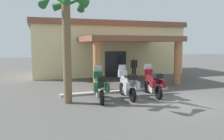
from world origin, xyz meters
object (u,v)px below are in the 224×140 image
at_px(pedestrian, 134,66).
at_px(palm_tree_roadside, 66,20).
at_px(motel_building, 106,48).
at_px(motorcycle_green, 100,86).
at_px(motorcycle_maroon, 153,83).
at_px(motorcycle_silver, 127,84).

height_order(pedestrian, palm_tree_roadside, palm_tree_roadside).
height_order(motel_building, motorcycle_green, motel_building).
bearing_deg(motorcycle_green, pedestrian, -28.63).
bearing_deg(motorcycle_green, motorcycle_maroon, -79.18).
relative_size(motel_building, palm_tree_roadside, 2.51).
distance_m(motel_building, motorcycle_maroon, 10.13).
relative_size(motel_building, motorcycle_silver, 6.10).
bearing_deg(pedestrian, palm_tree_roadside, -31.63).
distance_m(motel_building, motorcycle_green, 10.77).
bearing_deg(pedestrian, motorcycle_maroon, 0.82).
distance_m(motorcycle_silver, pedestrian, 6.18).
distance_m(motorcycle_green, pedestrian, 7.04).
xyz_separation_m(motorcycle_green, motorcycle_silver, (1.46, 0.08, 0.00)).
height_order(motorcycle_silver, palm_tree_roadside, palm_tree_roadside).
xyz_separation_m(motel_building, motorcycle_green, (-3.48, -10.06, -1.65)).
relative_size(motorcycle_green, pedestrian, 1.27).
bearing_deg(motorcycle_silver, motorcycle_green, 96.69).
bearing_deg(pedestrian, motel_building, -154.24).
distance_m(motorcycle_maroon, palm_tree_roadside, 5.40).
bearing_deg(motorcycle_green, motorcycle_silver, -77.67).
xyz_separation_m(motel_building, motorcycle_silver, (-2.02, -9.98, -1.65)).
bearing_deg(motorcycle_maroon, motorcycle_green, 99.63).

